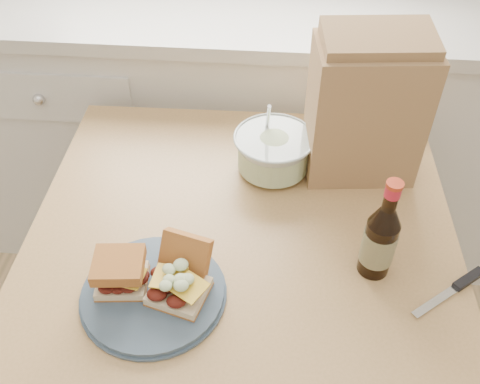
# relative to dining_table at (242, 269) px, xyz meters

# --- Properties ---
(cabinet_run) EXTENTS (2.50, 0.64, 0.94)m
(cabinet_run) POSITION_rel_dining_table_xyz_m (-0.14, 0.82, -0.19)
(cabinet_run) COLOR silver
(cabinet_run) RESTS_ON ground
(dining_table) EXTENTS (0.94, 0.94, 0.77)m
(dining_table) POSITION_rel_dining_table_xyz_m (0.00, 0.00, 0.00)
(dining_table) COLOR tan
(dining_table) RESTS_ON ground
(plate) EXTENTS (0.27, 0.27, 0.02)m
(plate) POSITION_rel_dining_table_xyz_m (-0.16, -0.17, 0.12)
(plate) COLOR #3E5064
(plate) RESTS_ON dining_table
(sandwich_left) EXTENTS (0.10, 0.10, 0.07)m
(sandwich_left) POSITION_rel_dining_table_xyz_m (-0.22, -0.16, 0.17)
(sandwich_left) COLOR beige
(sandwich_left) RESTS_ON plate
(sandwich_right) EXTENTS (0.13, 0.17, 0.09)m
(sandwich_right) POSITION_rel_dining_table_xyz_m (-0.10, -0.15, 0.16)
(sandwich_right) COLOR beige
(sandwich_right) RESTS_ON plate
(coleslaw_bowl) EXTENTS (0.19, 0.19, 0.19)m
(coleslaw_bowl) POSITION_rel_dining_table_xyz_m (0.06, 0.23, 0.16)
(coleslaw_bowl) COLOR #B7C5C0
(coleslaw_bowl) RESTS_ON dining_table
(beer_bottle) EXTENTS (0.07, 0.07, 0.24)m
(beer_bottle) POSITION_rel_dining_table_xyz_m (0.27, -0.06, 0.20)
(beer_bottle) COLOR black
(beer_bottle) RESTS_ON dining_table
(knife) EXTENTS (0.16, 0.13, 0.01)m
(knife) POSITION_rel_dining_table_xyz_m (0.44, -0.10, 0.12)
(knife) COLOR silver
(knife) RESTS_ON dining_table
(paper_bag) EXTENTS (0.26, 0.19, 0.33)m
(paper_bag) POSITION_rel_dining_table_xyz_m (0.26, 0.25, 0.28)
(paper_bag) COLOR #9A774A
(paper_bag) RESTS_ON dining_table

